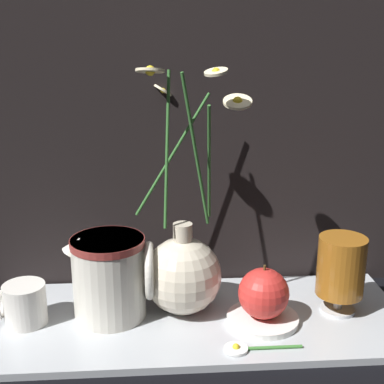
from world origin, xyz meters
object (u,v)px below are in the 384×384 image
tea_glass (342,269)px  vase_with_flowers (183,271)px  orange_fruit (264,293)px  ceramic_pitcher (111,274)px  yellow_mug (24,304)px

tea_glass → vase_with_flowers: bearing=174.5°
orange_fruit → ceramic_pitcher: bearing=171.0°
vase_with_flowers → yellow_mug: size_ratio=5.20×
vase_with_flowers → tea_glass: bearing=-5.5°
vase_with_flowers → ceramic_pitcher: vase_with_flowers is taller
ceramic_pitcher → orange_fruit: (0.25, -0.04, -0.02)m
orange_fruit → vase_with_flowers: bearing=159.6°
orange_fruit → yellow_mug: bearing=176.1°
ceramic_pitcher → tea_glass: (0.38, -0.02, 0.01)m
yellow_mug → ceramic_pitcher: (0.14, 0.01, 0.04)m
yellow_mug → vase_with_flowers: bearing=4.6°
yellow_mug → orange_fruit: (0.39, -0.03, 0.02)m
tea_glass → ceramic_pitcher: bearing=177.5°
yellow_mug → ceramic_pitcher: bearing=5.1°
vase_with_flowers → tea_glass: size_ratio=3.05×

